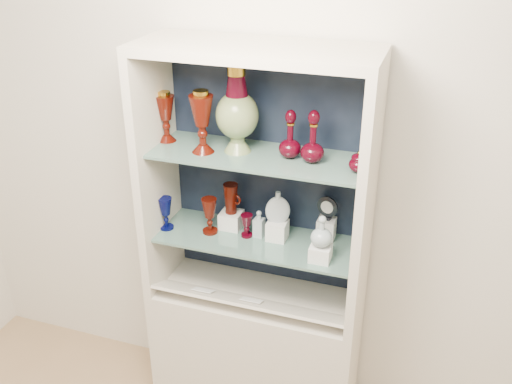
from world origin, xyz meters
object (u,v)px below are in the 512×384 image
(cobalt_goblet, at_px, (166,213))
(clear_round_decanter, at_px, (322,232))
(pedestal_lamp_left, at_px, (166,117))
(ruby_decanter_a, at_px, (313,134))
(clear_square_bottle, at_px, (259,224))
(ruby_goblet_tall, at_px, (210,216))
(lidded_bowl, at_px, (359,161))
(flat_flask, at_px, (278,206))
(cameo_medallion, at_px, (328,208))
(ruby_decanter_b, at_px, (290,133))
(pedestal_lamp_right, at_px, (202,122))
(ruby_pitcher, at_px, (231,199))
(enamel_urn, at_px, (237,109))
(ruby_goblet_small, at_px, (247,226))

(cobalt_goblet, relative_size, clear_round_decanter, 1.15)
(pedestal_lamp_left, distance_m, ruby_decanter_a, 0.68)
(clear_square_bottle, bearing_deg, pedestal_lamp_left, 179.70)
(ruby_goblet_tall, bearing_deg, ruby_decanter_a, 1.76)
(lidded_bowl, xyz_separation_m, ruby_goblet_tall, (-0.67, 0.02, -0.38))
(flat_flask, bearing_deg, pedestal_lamp_left, 161.75)
(cobalt_goblet, distance_m, cameo_medallion, 0.76)
(clear_square_bottle, bearing_deg, cameo_medallion, 15.03)
(lidded_bowl, distance_m, ruby_goblet_tall, 0.77)
(ruby_decanter_b, height_order, clear_round_decanter, ruby_decanter_b)
(cobalt_goblet, bearing_deg, cameo_medallion, 11.46)
(lidded_bowl, xyz_separation_m, flat_flask, (-0.35, 0.07, -0.30))
(ruby_decanter_b, bearing_deg, flat_flask, 165.69)
(pedestal_lamp_right, distance_m, cameo_medallion, 0.68)
(pedestal_lamp_right, height_order, ruby_goblet_tall, pedestal_lamp_right)
(ruby_pitcher, distance_m, clear_round_decanter, 0.49)
(clear_square_bottle, bearing_deg, lidded_bowl, -7.99)
(pedestal_lamp_right, height_order, ruby_decanter_b, pedestal_lamp_right)
(enamel_urn, distance_m, clear_round_decanter, 0.63)
(flat_flask, bearing_deg, clear_round_decanter, -44.46)
(lidded_bowl, xyz_separation_m, clear_square_bottle, (-0.44, 0.06, -0.40))
(ruby_goblet_tall, xyz_separation_m, ruby_goblet_small, (0.17, 0.02, -0.03))
(ruby_decanter_b, relative_size, ruby_goblet_small, 1.99)
(pedestal_lamp_right, xyz_separation_m, ruby_decanter_b, (0.37, 0.06, -0.03))
(enamel_urn, height_order, clear_square_bottle, enamel_urn)
(ruby_decanter_a, bearing_deg, cobalt_goblet, -176.27)
(enamel_urn, height_order, clear_round_decanter, enamel_urn)
(lidded_bowl, relative_size, clear_round_decanter, 0.67)
(ruby_decanter_a, height_order, cobalt_goblet, ruby_decanter_a)
(pedestal_lamp_right, relative_size, enamel_urn, 0.72)
(pedestal_lamp_right, relative_size, ruby_goblet_tall, 1.56)
(ruby_goblet_small, height_order, ruby_pitcher, ruby_pitcher)
(lidded_bowl, relative_size, ruby_goblet_small, 0.84)
(cobalt_goblet, height_order, clear_round_decanter, clear_round_decanter)
(lidded_bowl, xyz_separation_m, cobalt_goblet, (-0.88, -0.01, -0.39))
(clear_square_bottle, relative_size, cameo_medallion, 1.13)
(ruby_pitcher, relative_size, flat_flask, 0.94)
(clear_square_bottle, relative_size, clear_round_decanter, 0.95)
(pedestal_lamp_left, relative_size, cobalt_goblet, 1.43)
(ruby_goblet_small, bearing_deg, ruby_decanter_b, 3.14)
(lidded_bowl, bearing_deg, pedestal_lamp_left, 175.84)
(pedestal_lamp_left, bearing_deg, ruby_pitcher, 6.84)
(lidded_bowl, bearing_deg, clear_round_decanter, -161.01)
(ruby_decanter_a, height_order, ruby_goblet_small, ruby_decanter_a)
(ruby_decanter_b, xyz_separation_m, lidded_bowl, (0.30, -0.05, -0.06))
(pedestal_lamp_left, xyz_separation_m, ruby_decanter_b, (0.58, -0.01, -0.00))
(clear_square_bottle, distance_m, cameo_medallion, 0.32)
(cobalt_goblet, height_order, ruby_goblet_small, cobalt_goblet)
(cobalt_goblet, xyz_separation_m, clear_round_decanter, (0.75, -0.04, 0.06))
(ruby_decanter_a, relative_size, ruby_goblet_tall, 1.44)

